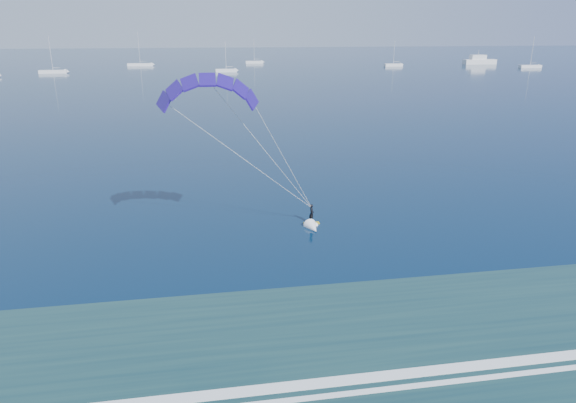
{
  "coord_description": "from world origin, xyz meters",
  "views": [
    {
      "loc": [
        -2.57,
        -9.93,
        15.77
      ],
      "look_at": [
        3.29,
        24.96,
        3.79
      ],
      "focal_mm": 32.0,
      "sensor_mm": 36.0,
      "label": 1
    }
  ],
  "objects_px": {
    "sailboat_5": "(393,65)",
    "sailboat_3": "(226,70)",
    "sailboat_6": "(530,66)",
    "motor_yacht": "(479,61)",
    "sailboat_1": "(53,71)",
    "sailboat_2": "(140,64)",
    "sailboat_4": "(254,62)",
    "kitesurfer_rig": "(263,149)"
  },
  "relations": [
    {
      "from": "sailboat_1",
      "to": "sailboat_6",
      "type": "bearing_deg",
      "value": -1.25
    },
    {
      "from": "sailboat_3",
      "to": "sailboat_5",
      "type": "height_order",
      "value": "sailboat_3"
    },
    {
      "from": "motor_yacht",
      "to": "sailboat_3",
      "type": "relative_size",
      "value": 1.35
    },
    {
      "from": "sailboat_4",
      "to": "sailboat_2",
      "type": "bearing_deg",
      "value": -170.07
    },
    {
      "from": "sailboat_1",
      "to": "sailboat_4",
      "type": "xyz_separation_m",
      "value": [
        78.57,
        43.29,
        -0.01
      ]
    },
    {
      "from": "sailboat_5",
      "to": "sailboat_3",
      "type": "bearing_deg",
      "value": -165.6
    },
    {
      "from": "sailboat_5",
      "to": "sailboat_2",
      "type": "bearing_deg",
      "value": 169.33
    },
    {
      "from": "motor_yacht",
      "to": "sailboat_1",
      "type": "height_order",
      "value": "sailboat_1"
    },
    {
      "from": "sailboat_2",
      "to": "sailboat_6",
      "type": "relative_size",
      "value": 1.14
    },
    {
      "from": "sailboat_2",
      "to": "sailboat_4",
      "type": "height_order",
      "value": "sailboat_2"
    },
    {
      "from": "sailboat_1",
      "to": "sailboat_3",
      "type": "distance_m",
      "value": 63.08
    },
    {
      "from": "sailboat_2",
      "to": "sailboat_3",
      "type": "xyz_separation_m",
      "value": [
        35.35,
        -39.23,
        -0.02
      ]
    },
    {
      "from": "sailboat_4",
      "to": "sailboat_5",
      "type": "xyz_separation_m",
      "value": [
        57.5,
        -29.37,
        -0.0
      ]
    },
    {
      "from": "sailboat_5",
      "to": "sailboat_6",
      "type": "relative_size",
      "value": 0.86
    },
    {
      "from": "sailboat_3",
      "to": "sailboat_4",
      "type": "relative_size",
      "value": 0.99
    },
    {
      "from": "motor_yacht",
      "to": "sailboat_1",
      "type": "bearing_deg",
      "value": -173.41
    },
    {
      "from": "sailboat_1",
      "to": "sailboat_2",
      "type": "xyz_separation_m",
      "value": [
        27.54,
        34.36,
        0.01
      ]
    },
    {
      "from": "sailboat_4",
      "to": "sailboat_5",
      "type": "height_order",
      "value": "sailboat_4"
    },
    {
      "from": "sailboat_3",
      "to": "sailboat_6",
      "type": "relative_size",
      "value": 0.88
    },
    {
      "from": "sailboat_3",
      "to": "sailboat_5",
      "type": "xyz_separation_m",
      "value": [
        73.18,
        18.79,
        -0.0
      ]
    },
    {
      "from": "motor_yacht",
      "to": "sailboat_5",
      "type": "distance_m",
      "value": 44.36
    },
    {
      "from": "sailboat_5",
      "to": "sailboat_6",
      "type": "xyz_separation_m",
      "value": [
        53.09,
        -18.04,
        0.01
      ]
    },
    {
      "from": "sailboat_2",
      "to": "sailboat_5",
      "type": "height_order",
      "value": "sailboat_2"
    },
    {
      "from": "motor_yacht",
      "to": "sailboat_3",
      "type": "distance_m",
      "value": 119.77
    },
    {
      "from": "sailboat_1",
      "to": "sailboat_6",
      "type": "xyz_separation_m",
      "value": [
        189.16,
        -4.13,
        -0.01
      ]
    },
    {
      "from": "motor_yacht",
      "to": "sailboat_6",
      "type": "bearing_deg",
      "value": -69.57
    },
    {
      "from": "sailboat_2",
      "to": "sailboat_6",
      "type": "height_order",
      "value": "sailboat_2"
    },
    {
      "from": "kitesurfer_rig",
      "to": "sailboat_2",
      "type": "relative_size",
      "value": 0.98
    },
    {
      "from": "motor_yacht",
      "to": "sailboat_5",
      "type": "bearing_deg",
      "value": -171.11
    },
    {
      "from": "sailboat_4",
      "to": "sailboat_6",
      "type": "distance_m",
      "value": 120.33
    },
    {
      "from": "kitesurfer_rig",
      "to": "motor_yacht",
      "type": "relative_size",
      "value": 0.94
    },
    {
      "from": "kitesurfer_rig",
      "to": "sailboat_4",
      "type": "relative_size",
      "value": 1.25
    },
    {
      "from": "sailboat_3",
      "to": "sailboat_6",
      "type": "xyz_separation_m",
      "value": [
        126.27,
        0.74,
        0.01
      ]
    },
    {
      "from": "motor_yacht",
      "to": "sailboat_3",
      "type": "xyz_separation_m",
      "value": [
        -116.99,
        -25.64,
        -0.95
      ]
    },
    {
      "from": "sailboat_1",
      "to": "sailboat_3",
      "type": "bearing_deg",
      "value": -4.43
    },
    {
      "from": "sailboat_3",
      "to": "sailboat_6",
      "type": "distance_m",
      "value": 126.27
    },
    {
      "from": "motor_yacht",
      "to": "sailboat_4",
      "type": "distance_m",
      "value": 103.8
    },
    {
      "from": "kitesurfer_rig",
      "to": "sailboat_4",
      "type": "bearing_deg",
      "value": 84.25
    },
    {
      "from": "sailboat_1",
      "to": "sailboat_5",
      "type": "xyz_separation_m",
      "value": [
        136.07,
        13.92,
        -0.02
      ]
    },
    {
      "from": "sailboat_5",
      "to": "kitesurfer_rig",
      "type": "bearing_deg",
      "value": -113.43
    },
    {
      "from": "kitesurfer_rig",
      "to": "sailboat_6",
      "type": "xyz_separation_m",
      "value": [
        131.83,
        163.65,
        -6.56
      ]
    },
    {
      "from": "sailboat_1",
      "to": "sailboat_2",
      "type": "distance_m",
      "value": 44.03
    }
  ]
}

